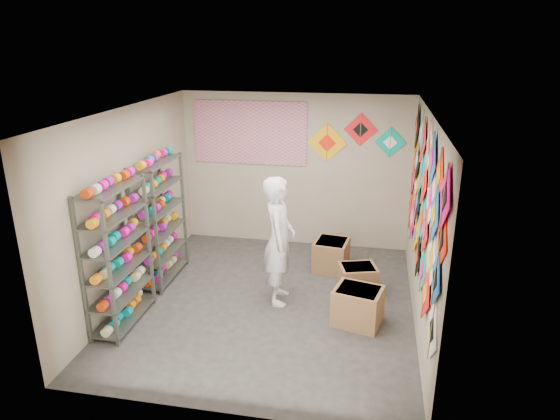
% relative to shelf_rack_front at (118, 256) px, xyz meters
% --- Properties ---
extents(ground, '(4.50, 4.50, 0.00)m').
position_rel_shelf_rack_front_xyz_m(ground, '(1.78, 0.85, -0.95)').
color(ground, '#2D2A27').
extents(room_walls, '(4.50, 4.50, 4.50)m').
position_rel_shelf_rack_front_xyz_m(room_walls, '(1.78, 0.85, 0.69)').
color(room_walls, tan).
rests_on(room_walls, ground).
extents(shelf_rack_front, '(0.40, 1.10, 1.90)m').
position_rel_shelf_rack_front_xyz_m(shelf_rack_front, '(0.00, 0.00, 0.00)').
color(shelf_rack_front, '#4C5147').
rests_on(shelf_rack_front, ground).
extents(shelf_rack_back, '(0.40, 1.10, 1.90)m').
position_rel_shelf_rack_front_xyz_m(shelf_rack_back, '(0.00, 1.30, 0.00)').
color(shelf_rack_back, '#4C5147').
rests_on(shelf_rack_back, ground).
extents(string_spools, '(0.12, 2.36, 0.12)m').
position_rel_shelf_rack_front_xyz_m(string_spools, '(-0.00, 0.65, 0.10)').
color(string_spools, '#FD0EA1').
rests_on(string_spools, ground).
extents(kite_wall_display, '(0.06, 4.28, 2.07)m').
position_rel_shelf_rack_front_xyz_m(kite_wall_display, '(3.76, 0.87, 0.71)').
color(kite_wall_display, white).
rests_on(kite_wall_display, room_walls).
extents(back_wall_kites, '(1.65, 0.02, 0.87)m').
position_rel_shelf_rack_front_xyz_m(back_wall_kites, '(2.77, 3.09, 1.01)').
color(back_wall_kites, '#FFA908').
rests_on(back_wall_kites, room_walls).
extents(poster, '(2.00, 0.01, 1.10)m').
position_rel_shelf_rack_front_xyz_m(poster, '(0.98, 3.08, 1.05)').
color(poster, '#8B51AF').
rests_on(poster, room_walls).
extents(shopkeeper, '(0.77, 0.60, 1.83)m').
position_rel_shelf_rack_front_xyz_m(shopkeeper, '(1.90, 0.96, -0.03)').
color(shopkeeper, white).
rests_on(shopkeeper, ground).
extents(carton_a, '(0.70, 0.63, 0.50)m').
position_rel_shelf_rack_front_xyz_m(carton_a, '(3.03, 0.54, -0.70)').
color(carton_a, brown).
rests_on(carton_a, ground).
extents(carton_b, '(0.62, 0.56, 0.43)m').
position_rel_shelf_rack_front_xyz_m(carton_b, '(3.00, 1.37, -0.74)').
color(carton_b, brown).
rests_on(carton_b, ground).
extents(carton_c, '(0.58, 0.63, 0.49)m').
position_rel_shelf_rack_front_xyz_m(carton_c, '(2.54, 2.10, -0.70)').
color(carton_c, brown).
rests_on(carton_c, ground).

